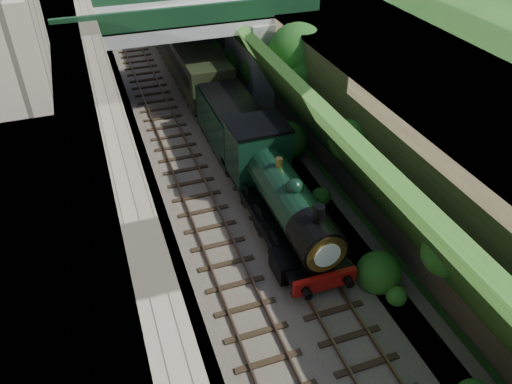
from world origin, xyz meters
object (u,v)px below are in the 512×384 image
Objects in this scene: road_bridge at (194,43)px; locomotive at (279,193)px; tree at (298,55)px; tender at (232,126)px.

road_bridge is 1.56× the size of locomotive.
tree is 5.85m from tender.
road_bridge is 15.01m from locomotive.
road_bridge is 7.89m from tender.
tree reaches higher than tender.
tender is (-0.00, 7.36, -0.27)m from locomotive.
tree is 1.10× the size of tender.
locomotive is 1.70× the size of tender.
locomotive reaches higher than tender.
tender is at bearing -160.16° from tree.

